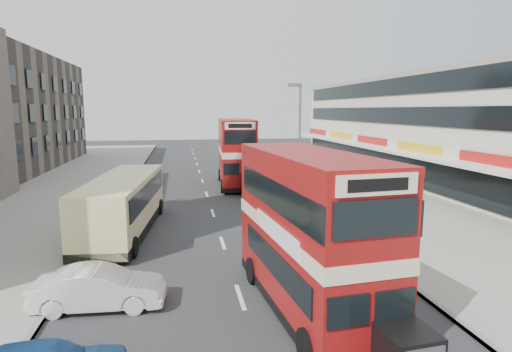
{
  "coord_description": "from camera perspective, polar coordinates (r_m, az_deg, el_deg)",
  "views": [
    {
      "loc": [
        -1.86,
        -11.42,
        6.28
      ],
      "look_at": [
        1.03,
        4.68,
        3.72
      ],
      "focal_mm": 29.74,
      "sensor_mm": 36.0,
      "label": 1
    }
  ],
  "objects": [
    {
      "name": "ground",
      "position": [
        13.16,
        -0.85,
        -19.58
      ],
      "size": [
        160.0,
        160.0,
        0.0
      ],
      "primitive_type": "plane",
      "color": "#28282B",
      "rests_on": "ground"
    },
    {
      "name": "road_surface",
      "position": [
        32.09,
        -6.66,
        -2.43
      ],
      "size": [
        12.0,
        90.0,
        0.01
      ],
      "primitive_type": "cube",
      "color": "#28282B",
      "rests_on": "ground"
    },
    {
      "name": "pavement_right",
      "position": [
        34.9,
        13.42,
        -1.59
      ],
      "size": [
        12.0,
        90.0,
        0.15
      ],
      "primitive_type": "cube",
      "color": "gray",
      "rests_on": "ground"
    },
    {
      "name": "pavement_left",
      "position": [
        33.59,
        -27.57,
        -2.77
      ],
      "size": [
        12.0,
        90.0,
        0.15
      ],
      "primitive_type": "cube",
      "color": "gray",
      "rests_on": "ground"
    },
    {
      "name": "kerb_left",
      "position": [
        32.3,
        -17.53,
        -2.59
      ],
      "size": [
        0.2,
        90.0,
        0.16
      ],
      "primitive_type": "cube",
      "color": "gray",
      "rests_on": "ground"
    },
    {
      "name": "kerb_right",
      "position": [
        33.0,
        3.98,
        -1.96
      ],
      "size": [
        0.2,
        90.0,
        0.16
      ],
      "primitive_type": "cube",
      "color": "gray",
      "rests_on": "ground"
    },
    {
      "name": "commercial_row",
      "position": [
        39.94,
        23.07,
        5.92
      ],
      "size": [
        9.9,
        46.2,
        9.3
      ],
      "color": "beige",
      "rests_on": "ground"
    },
    {
      "name": "street_lamp",
      "position": [
        30.63,
        5.76,
        6.06
      ],
      "size": [
        1.0,
        0.2,
        8.12
      ],
      "color": "slate",
      "rests_on": "ground"
    },
    {
      "name": "bus_main",
      "position": [
        13.31,
        7.16,
        -7.43
      ],
      "size": [
        3.18,
        8.86,
        4.84
      ],
      "rotation": [
        0.0,
        0.0,
        3.23
      ],
      "color": "black",
      "rests_on": "ground"
    },
    {
      "name": "bus_second",
      "position": [
        35.13,
        -2.65,
        3.21
      ],
      "size": [
        3.16,
        9.79,
        5.32
      ],
      "rotation": [
        0.0,
        0.0,
        3.08
      ],
      "color": "black",
      "rests_on": "ground"
    },
    {
      "name": "coach",
      "position": [
        22.75,
        -17.39,
        -3.42
      ],
      "size": [
        3.54,
        10.33,
        2.68
      ],
      "rotation": [
        0.0,
        0.0,
        -0.1
      ],
      "color": "black",
      "rests_on": "ground"
    },
    {
      "name": "car_left_front",
      "position": [
        14.78,
        -20.33,
        -13.96
      ],
      "size": [
        4.15,
        1.66,
        1.34
      ],
      "primitive_type": "imported",
      "rotation": [
        0.0,
        0.0,
        1.51
      ],
      "color": "white",
      "rests_on": "ground"
    },
    {
      "name": "car_right_a",
      "position": [
        27.69,
        3.94,
        -2.66
      ],
      "size": [
        5.31,
        2.7,
        1.48
      ],
      "primitive_type": "imported",
      "rotation": [
        0.0,
        0.0,
        -1.7
      ],
      "color": "#A02210",
      "rests_on": "ground"
    },
    {
      "name": "car_right_b",
      "position": [
        35.42,
        2.0,
        -0.4
      ],
      "size": [
        4.08,
        1.99,
        1.12
      ],
      "primitive_type": "imported",
      "rotation": [
        0.0,
        0.0,
        -1.54
      ],
      "color": "#B87212",
      "rests_on": "ground"
    },
    {
      "name": "car_right_c",
      "position": [
        45.08,
        -1.25,
        1.67
      ],
      "size": [
        3.69,
        1.76,
        1.22
      ],
      "primitive_type": "imported",
      "rotation": [
        0.0,
        0.0,
        -1.48
      ],
      "color": "#6091C1",
      "rests_on": "ground"
    },
    {
      "name": "pedestrian_near",
      "position": [
        29.11,
        9.99,
        -1.66
      ],
      "size": [
        0.76,
        0.68,
        1.72
      ],
      "primitive_type": "imported",
      "rotation": [
        0.0,
        0.0,
        3.65
      ],
      "color": "gray",
      "rests_on": "pavement_right"
    },
    {
      "name": "pedestrian_far",
      "position": [
        41.89,
        3.88,
        1.65
      ],
      "size": [
        1.08,
        0.7,
        1.71
      ],
      "primitive_type": "imported",
      "rotation": [
        0.0,
        0.0,
        0.3
      ],
      "color": "gray",
      "rests_on": "pavement_right"
    },
    {
      "name": "cyclist",
      "position": [
        30.35,
        3.03,
        -1.74
      ],
      "size": [
        0.85,
        1.85,
        2.05
      ],
      "rotation": [
        0.0,
        0.0,
        0.13
      ],
      "color": "gray",
      "rests_on": "ground"
    }
  ]
}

